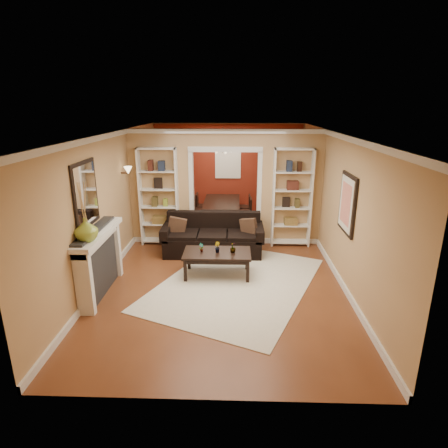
{
  "coord_description": "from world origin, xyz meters",
  "views": [
    {
      "loc": [
        0.26,
        -7.45,
        3.21
      ],
      "look_at": [
        0.04,
        -0.8,
        1.09
      ],
      "focal_mm": 30.0,
      "sensor_mm": 36.0,
      "label": 1
    }
  ],
  "objects_px": {
    "sofa": "(213,235)",
    "dining_table": "(223,212)",
    "bookshelf_left": "(159,197)",
    "bookshelf_right": "(292,198)",
    "coffee_table": "(217,264)",
    "fireplace": "(101,263)"
  },
  "relations": [
    {
      "from": "sofa",
      "to": "fireplace",
      "type": "height_order",
      "value": "fireplace"
    },
    {
      "from": "coffee_table",
      "to": "bookshelf_left",
      "type": "height_order",
      "value": "bookshelf_left"
    },
    {
      "from": "bookshelf_left",
      "to": "fireplace",
      "type": "relative_size",
      "value": 1.35
    },
    {
      "from": "bookshelf_left",
      "to": "fireplace",
      "type": "xyz_separation_m",
      "value": [
        -0.54,
        -2.53,
        -0.57
      ]
    },
    {
      "from": "bookshelf_left",
      "to": "bookshelf_right",
      "type": "xyz_separation_m",
      "value": [
        3.1,
        0.0,
        0.0
      ]
    },
    {
      "from": "fireplace",
      "to": "sofa",
      "type": "bearing_deg",
      "value": 46.73
    },
    {
      "from": "sofa",
      "to": "bookshelf_left",
      "type": "bearing_deg",
      "value": 155.89
    },
    {
      "from": "bookshelf_left",
      "to": "bookshelf_right",
      "type": "bearing_deg",
      "value": 0.0
    },
    {
      "from": "sofa",
      "to": "dining_table",
      "type": "bearing_deg",
      "value": 86.37
    },
    {
      "from": "dining_table",
      "to": "bookshelf_right",
      "type": "bearing_deg",
      "value": -135.98
    },
    {
      "from": "sofa",
      "to": "bookshelf_right",
      "type": "relative_size",
      "value": 0.98
    },
    {
      "from": "bookshelf_left",
      "to": "dining_table",
      "type": "distance_m",
      "value": 2.39
    },
    {
      "from": "bookshelf_left",
      "to": "bookshelf_right",
      "type": "distance_m",
      "value": 3.1
    },
    {
      "from": "bookshelf_left",
      "to": "sofa",
      "type": "bearing_deg",
      "value": -24.11
    },
    {
      "from": "bookshelf_right",
      "to": "fireplace",
      "type": "relative_size",
      "value": 1.35
    },
    {
      "from": "sofa",
      "to": "coffee_table",
      "type": "distance_m",
      "value": 1.2
    },
    {
      "from": "coffee_table",
      "to": "sofa",
      "type": "bearing_deg",
      "value": 97.34
    },
    {
      "from": "bookshelf_left",
      "to": "bookshelf_right",
      "type": "relative_size",
      "value": 1.0
    },
    {
      "from": "sofa",
      "to": "dining_table",
      "type": "height_order",
      "value": "sofa"
    },
    {
      "from": "bookshelf_right",
      "to": "fireplace",
      "type": "xyz_separation_m",
      "value": [
        -3.64,
        -2.53,
        -0.57
      ]
    },
    {
      "from": "fireplace",
      "to": "dining_table",
      "type": "distance_m",
      "value": 4.69
    },
    {
      "from": "bookshelf_left",
      "to": "fireplace",
      "type": "bearing_deg",
      "value": -102.05
    }
  ]
}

